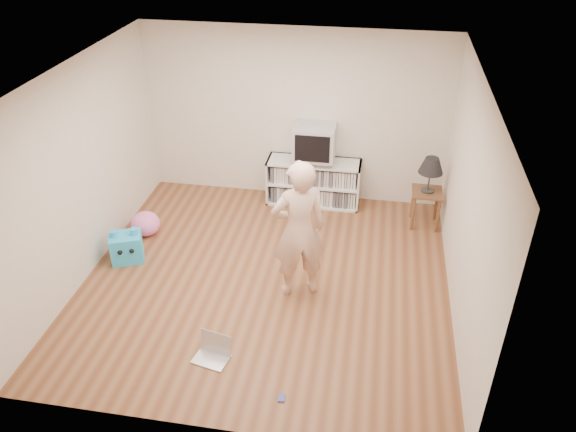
{
  "coord_description": "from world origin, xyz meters",
  "views": [
    {
      "loc": [
        1.21,
        -5.45,
        4.4
      ],
      "look_at": [
        0.21,
        0.4,
        0.72
      ],
      "focal_mm": 35.0,
      "sensor_mm": 36.0,
      "label": 1
    }
  ],
  "objects_px": {
    "plush_blue": "(127,247)",
    "person": "(299,230)",
    "plush_pink": "(145,224)",
    "crt_tv": "(315,142)",
    "laptop": "(213,351)",
    "dvd_deck": "(314,159)",
    "side_table": "(426,199)",
    "media_unit": "(314,181)",
    "table_lamp": "(431,166)"
  },
  "relations": [
    {
      "from": "media_unit",
      "to": "laptop",
      "type": "xyz_separation_m",
      "value": [
        -0.62,
        -3.41,
        -0.28
      ]
    },
    {
      "from": "crt_tv",
      "to": "plush_pink",
      "type": "relative_size",
      "value": 1.5
    },
    {
      "from": "plush_blue",
      "to": "crt_tv",
      "type": "bearing_deg",
      "value": 18.57
    },
    {
      "from": "table_lamp",
      "to": "plush_pink",
      "type": "distance_m",
      "value": 4.04
    },
    {
      "from": "person",
      "to": "plush_blue",
      "type": "relative_size",
      "value": 3.6
    },
    {
      "from": "crt_tv",
      "to": "plush_blue",
      "type": "distance_m",
      "value": 3.03
    },
    {
      "from": "media_unit",
      "to": "plush_pink",
      "type": "xyz_separation_m",
      "value": [
        -2.2,
        -1.3,
        -0.18
      ]
    },
    {
      "from": "media_unit",
      "to": "plush_blue",
      "type": "xyz_separation_m",
      "value": [
        -2.21,
        -1.92,
        -0.15
      ]
    },
    {
      "from": "dvd_deck",
      "to": "laptop",
      "type": "bearing_deg",
      "value": -100.29
    },
    {
      "from": "media_unit",
      "to": "person",
      "type": "relative_size",
      "value": 0.8
    },
    {
      "from": "laptop",
      "to": "dvd_deck",
      "type": "bearing_deg",
      "value": 92.1
    },
    {
      "from": "crt_tv",
      "to": "laptop",
      "type": "distance_m",
      "value": 3.57
    },
    {
      "from": "laptop",
      "to": "plush_pink",
      "type": "xyz_separation_m",
      "value": [
        -1.59,
        2.11,
        0.1
      ]
    },
    {
      "from": "crt_tv",
      "to": "laptop",
      "type": "xyz_separation_m",
      "value": [
        -0.62,
        -3.39,
        -0.95
      ]
    },
    {
      "from": "person",
      "to": "laptop",
      "type": "relative_size",
      "value": 4.26
    },
    {
      "from": "table_lamp",
      "to": "person",
      "type": "xyz_separation_m",
      "value": [
        -1.56,
        -1.79,
        -0.06
      ]
    },
    {
      "from": "laptop",
      "to": "plush_pink",
      "type": "bearing_deg",
      "value": 139.37
    },
    {
      "from": "laptop",
      "to": "table_lamp",
      "type": "bearing_deg",
      "value": 65.43
    },
    {
      "from": "media_unit",
      "to": "table_lamp",
      "type": "xyz_separation_m",
      "value": [
        1.66,
        -0.39,
        0.59
      ]
    },
    {
      "from": "crt_tv",
      "to": "plush_pink",
      "type": "xyz_separation_m",
      "value": [
        -2.2,
        -1.28,
        -0.85
      ]
    },
    {
      "from": "dvd_deck",
      "to": "person",
      "type": "height_order",
      "value": "person"
    },
    {
      "from": "side_table",
      "to": "media_unit",
      "type": "bearing_deg",
      "value": 166.9
    },
    {
      "from": "person",
      "to": "media_unit",
      "type": "bearing_deg",
      "value": -109.35
    },
    {
      "from": "media_unit",
      "to": "plush_pink",
      "type": "bearing_deg",
      "value": -149.43
    },
    {
      "from": "crt_tv",
      "to": "table_lamp",
      "type": "height_order",
      "value": "crt_tv"
    },
    {
      "from": "dvd_deck",
      "to": "crt_tv",
      "type": "bearing_deg",
      "value": -90.0
    },
    {
      "from": "table_lamp",
      "to": "plush_blue",
      "type": "xyz_separation_m",
      "value": [
        -3.87,
        -1.53,
        -0.74
      ]
    },
    {
      "from": "crt_tv",
      "to": "side_table",
      "type": "height_order",
      "value": "crt_tv"
    },
    {
      "from": "crt_tv",
      "to": "table_lamp",
      "type": "distance_m",
      "value": 1.7
    },
    {
      "from": "person",
      "to": "plush_blue",
      "type": "bearing_deg",
      "value": -28.44
    },
    {
      "from": "crt_tv",
      "to": "table_lamp",
      "type": "relative_size",
      "value": 1.17
    },
    {
      "from": "table_lamp",
      "to": "plush_blue",
      "type": "relative_size",
      "value": 1.05
    },
    {
      "from": "table_lamp",
      "to": "plush_blue",
      "type": "height_order",
      "value": "table_lamp"
    },
    {
      "from": "media_unit",
      "to": "crt_tv",
      "type": "xyz_separation_m",
      "value": [
        0.0,
        -0.02,
        0.67
      ]
    },
    {
      "from": "dvd_deck",
      "to": "table_lamp",
      "type": "relative_size",
      "value": 0.87
    },
    {
      "from": "media_unit",
      "to": "dvd_deck",
      "type": "xyz_separation_m",
      "value": [
        0.0,
        -0.02,
        0.39
      ]
    },
    {
      "from": "side_table",
      "to": "plush_blue",
      "type": "height_order",
      "value": "side_table"
    },
    {
      "from": "plush_blue",
      "to": "plush_pink",
      "type": "distance_m",
      "value": 0.62
    },
    {
      "from": "plush_blue",
      "to": "person",
      "type": "bearing_deg",
      "value": -28.51
    },
    {
      "from": "dvd_deck",
      "to": "plush_blue",
      "type": "distance_m",
      "value": 2.97
    },
    {
      "from": "plush_pink",
      "to": "laptop",
      "type": "bearing_deg",
      "value": -53.02
    },
    {
      "from": "side_table",
      "to": "person",
      "type": "xyz_separation_m",
      "value": [
        -1.56,
        -1.79,
        0.46
      ]
    },
    {
      "from": "media_unit",
      "to": "crt_tv",
      "type": "relative_size",
      "value": 2.33
    },
    {
      "from": "crt_tv",
      "to": "laptop",
      "type": "height_order",
      "value": "crt_tv"
    },
    {
      "from": "crt_tv",
      "to": "dvd_deck",
      "type": "bearing_deg",
      "value": 90.0
    },
    {
      "from": "dvd_deck",
      "to": "side_table",
      "type": "bearing_deg",
      "value": -12.58
    },
    {
      "from": "laptop",
      "to": "side_table",
      "type": "bearing_deg",
      "value": 65.43
    },
    {
      "from": "crt_tv",
      "to": "plush_pink",
      "type": "height_order",
      "value": "crt_tv"
    },
    {
      "from": "plush_pink",
      "to": "crt_tv",
      "type": "bearing_deg",
      "value": 30.2
    },
    {
      "from": "person",
      "to": "plush_pink",
      "type": "relative_size",
      "value": 4.39
    }
  ]
}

